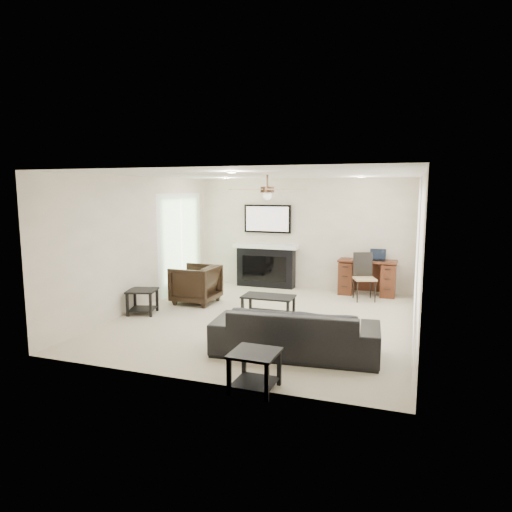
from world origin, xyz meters
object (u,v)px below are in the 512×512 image
object	(u,v)px
fireplace_unit	(266,246)
desk	(367,277)
sofa	(295,331)
coffee_table	(268,307)
armchair	(196,284)

from	to	relation	value
fireplace_unit	desk	distance (m)	2.39
sofa	desk	size ratio (longest dim) A/B	1.85
coffee_table	desk	xyz separation A→B (m)	(1.46, 2.43, 0.18)
armchair	desk	world-z (taller)	armchair
sofa	coffee_table	size ratio (longest dim) A/B	2.51
sofa	fireplace_unit	bearing A→B (deg)	-71.80
sofa	fireplace_unit	xyz separation A→B (m)	(-1.76, 4.08, 0.63)
armchair	coffee_table	bearing A→B (deg)	73.00
sofa	armchair	size ratio (longest dim) A/B	2.69
coffee_table	desk	size ratio (longest dim) A/B	0.74
fireplace_unit	desk	xyz separation A→B (m)	(2.32, -0.05, -0.57)
sofa	desk	distance (m)	4.07
fireplace_unit	sofa	bearing A→B (deg)	-66.69
desk	fireplace_unit	bearing A→B (deg)	178.78
desk	armchair	bearing A→B (deg)	-149.26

